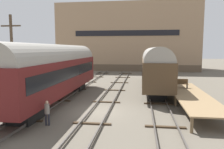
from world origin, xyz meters
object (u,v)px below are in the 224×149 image
object	(u,v)px
person_worker	(47,111)
utility_pole	(13,59)
train_car_brown	(154,65)
train_car_maroon	(57,69)
bench	(181,83)

from	to	relation	value
person_worker	utility_pole	distance (m)	7.65
train_car_brown	utility_pole	bearing A→B (deg)	-142.64
train_car_maroon	person_worker	bearing A→B (deg)	-73.54
train_car_brown	bench	world-z (taller)	train_car_brown
bench	utility_pole	distance (m)	16.25
person_worker	utility_pole	xyz separation A→B (m)	(-5.19, 4.66, 3.14)
train_car_brown	utility_pole	distance (m)	16.20
train_car_brown	bench	bearing A→B (deg)	-63.62
bench	person_worker	xyz separation A→B (m)	(-10.10, -9.55, -0.55)
bench	utility_pole	bearing A→B (deg)	-162.27
person_worker	utility_pole	world-z (taller)	utility_pole
train_car_maroon	person_worker	size ratio (longest dim) A/B	10.94
bench	train_car_brown	bearing A→B (deg)	116.38
train_car_maroon	person_worker	xyz separation A→B (m)	(1.94, -6.58, -2.09)
train_car_maroon	person_worker	distance (m)	7.18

